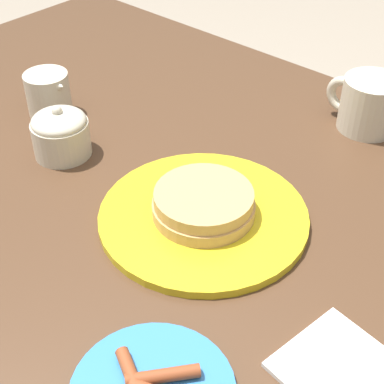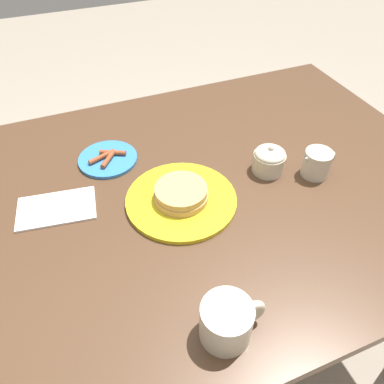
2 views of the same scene
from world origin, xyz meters
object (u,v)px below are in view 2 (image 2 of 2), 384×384
(creamer_pitcher, at_px, (317,163))
(pancake_plate, at_px, (181,197))
(sugar_bowl, at_px, (269,159))
(coffee_mug, at_px, (228,321))
(side_plate_bacon, at_px, (108,159))
(napkin, at_px, (57,208))

(creamer_pitcher, bearing_deg, pancake_plate, 174.39)
(pancake_plate, distance_m, sugar_bowl, 0.27)
(coffee_mug, bearing_deg, pancake_plate, 82.74)
(pancake_plate, distance_m, side_plate_bacon, 0.27)
(pancake_plate, relative_size, napkin, 1.38)
(side_plate_bacon, distance_m, creamer_pitcher, 0.58)
(napkin, bearing_deg, pancake_plate, -17.11)
(creamer_pitcher, xyz_separation_m, sugar_bowl, (-0.11, 0.06, -0.00))
(pancake_plate, relative_size, sugar_bowl, 3.20)
(pancake_plate, bearing_deg, napkin, 162.89)
(side_plate_bacon, relative_size, creamer_pitcher, 1.54)
(pancake_plate, relative_size, creamer_pitcher, 2.59)
(side_plate_bacon, xyz_separation_m, napkin, (-0.16, -0.14, -0.00))
(coffee_mug, bearing_deg, sugar_bowl, 50.72)
(side_plate_bacon, height_order, creamer_pitcher, creamer_pitcher)
(creamer_pitcher, distance_m, sugar_bowl, 0.13)
(coffee_mug, relative_size, creamer_pitcher, 1.18)
(side_plate_bacon, bearing_deg, sugar_bowl, -27.51)
(coffee_mug, xyz_separation_m, napkin, (-0.25, 0.45, -0.04))
(coffee_mug, height_order, creamer_pitcher, coffee_mug)
(pancake_plate, height_order, creamer_pitcher, creamer_pitcher)
(creamer_pitcher, bearing_deg, side_plate_bacon, 152.09)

